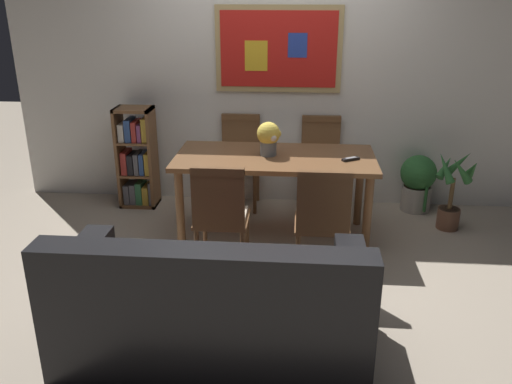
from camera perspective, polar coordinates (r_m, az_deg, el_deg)
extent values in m
plane|color=tan|center=(4.41, 0.95, -7.09)|extent=(12.00, 12.00, 0.00)
cube|color=silver|center=(5.30, 2.06, 12.57)|extent=(5.20, 0.10, 2.60)
cube|color=tan|center=(5.21, 2.41, 15.01)|extent=(1.20, 0.02, 0.80)
cube|color=red|center=(5.19, 2.41, 14.99)|extent=(1.10, 0.01, 0.70)
cube|color=gold|center=(5.21, 0.01, 14.36)|extent=(0.22, 0.00, 0.28)
cube|color=#263FA5|center=(5.18, 4.47, 15.38)|extent=(0.18, 0.00, 0.22)
cube|color=brown|center=(4.52, 2.05, 3.65)|extent=(1.69, 0.82, 0.04)
cylinder|color=brown|center=(4.44, -8.12, -2.02)|extent=(0.07, 0.07, 0.71)
cylinder|color=brown|center=(4.38, 11.81, -2.66)|extent=(0.07, 0.07, 0.71)
cylinder|color=brown|center=(5.04, -6.51, 0.90)|extent=(0.07, 0.07, 0.71)
cylinder|color=brown|center=(4.98, 10.99, 0.39)|extent=(0.07, 0.07, 0.71)
cube|color=brown|center=(4.05, -3.63, -2.93)|extent=(0.40, 0.40, 0.03)
cube|color=#C6B299|center=(4.04, -3.64, -2.57)|extent=(0.36, 0.36, 0.03)
cylinder|color=brown|center=(4.02, -6.31, -6.74)|extent=(0.04, 0.04, 0.42)
cylinder|color=brown|center=(3.98, -1.46, -6.97)|extent=(0.04, 0.04, 0.42)
cylinder|color=brown|center=(4.32, -5.47, -4.66)|extent=(0.04, 0.04, 0.42)
cylinder|color=brown|center=(4.28, -0.97, -4.84)|extent=(0.04, 0.04, 0.42)
cube|color=brown|center=(3.79, -4.10, -0.68)|extent=(0.38, 0.04, 0.46)
cube|color=brown|center=(3.72, -4.18, 2.18)|extent=(0.38, 0.05, 0.06)
cube|color=brown|center=(4.00, 7.03, -3.40)|extent=(0.40, 0.40, 0.03)
cube|color=#C6B299|center=(3.98, 7.05, -3.04)|extent=(0.36, 0.36, 0.03)
cylinder|color=brown|center=(3.94, 4.47, -7.34)|extent=(0.04, 0.04, 0.42)
cylinder|color=brown|center=(3.95, 9.44, -7.45)|extent=(0.04, 0.04, 0.42)
cylinder|color=brown|center=(4.24, 4.52, -5.16)|extent=(0.04, 0.04, 0.42)
cylinder|color=brown|center=(4.26, 9.12, -5.28)|extent=(0.04, 0.04, 0.42)
cube|color=brown|center=(3.73, 7.28, -1.15)|extent=(0.38, 0.04, 0.46)
cube|color=brown|center=(3.66, 7.42, 1.74)|extent=(0.38, 0.05, 0.06)
cube|color=brown|center=(5.27, -1.82, 2.88)|extent=(0.40, 0.40, 0.03)
cube|color=#C6B299|center=(5.26, -1.82, 3.17)|extent=(0.36, 0.36, 0.03)
cylinder|color=brown|center=(5.49, 0.17, 1.16)|extent=(0.04, 0.04, 0.42)
cylinder|color=brown|center=(5.53, -3.34, 1.26)|extent=(0.04, 0.04, 0.42)
cylinder|color=brown|center=(5.17, -0.13, -0.12)|extent=(0.04, 0.04, 0.42)
cylinder|color=brown|center=(5.21, -3.86, -0.01)|extent=(0.04, 0.04, 0.42)
cube|color=brown|center=(5.38, -1.63, 5.94)|extent=(0.38, 0.04, 0.46)
cube|color=brown|center=(5.33, -1.65, 8.01)|extent=(0.38, 0.05, 0.06)
cube|color=brown|center=(5.24, 6.88, 2.63)|extent=(0.40, 0.40, 0.03)
cube|color=#C6B299|center=(5.23, 6.89, 2.91)|extent=(0.36, 0.36, 0.03)
cylinder|color=brown|center=(5.49, 8.50, 0.90)|extent=(0.04, 0.04, 0.42)
cylinder|color=brown|center=(5.47, 4.95, 1.01)|extent=(0.04, 0.04, 0.42)
cylinder|color=brown|center=(5.17, 8.71, -0.39)|extent=(0.04, 0.04, 0.42)
cylinder|color=brown|center=(5.15, 4.94, -0.28)|extent=(0.04, 0.04, 0.42)
cube|color=brown|center=(5.35, 6.94, 5.70)|extent=(0.38, 0.04, 0.46)
cube|color=brown|center=(5.30, 7.03, 7.79)|extent=(0.38, 0.05, 0.06)
cube|color=black|center=(3.32, -4.44, -13.49)|extent=(1.80, 0.84, 0.40)
cube|color=black|center=(2.83, -5.70, -10.13)|extent=(1.80, 0.20, 0.44)
cube|color=black|center=(3.38, -18.43, -7.86)|extent=(0.18, 0.80, 0.22)
cube|color=black|center=(3.14, 10.36, -9.35)|extent=(0.18, 0.80, 0.22)
cube|color=#8C6B4C|center=(3.08, -13.55, -9.15)|extent=(0.32, 0.16, 0.33)
cube|color=maroon|center=(2.98, -5.18, -9.73)|extent=(0.32, 0.16, 0.33)
cube|color=brown|center=(5.49, -14.26, 3.65)|extent=(0.03, 0.28, 1.00)
cube|color=brown|center=(5.39, -10.93, 3.61)|extent=(0.03, 0.28, 1.00)
cube|color=brown|center=(5.59, -12.22, -1.12)|extent=(0.36, 0.28, 0.03)
cube|color=brown|center=(5.31, -13.03, 8.63)|extent=(0.36, 0.28, 0.03)
cube|color=brown|center=(5.49, -12.47, 1.97)|extent=(0.30, 0.28, 0.02)
cube|color=brown|center=(5.39, -12.75, 5.32)|extent=(0.30, 0.28, 0.02)
cube|color=#595960|center=(5.59, -13.40, 0.00)|extent=(0.05, 0.22, 0.20)
cube|color=#595960|center=(5.57, -12.78, 0.03)|extent=(0.06, 0.22, 0.21)
cube|color=#337247|center=(5.54, -12.17, 0.09)|extent=(0.06, 0.22, 0.22)
cube|color=gold|center=(5.53, -11.49, -0.12)|extent=(0.06, 0.22, 0.18)
cube|color=#595960|center=(5.51, -10.91, 0.08)|extent=(0.05, 0.22, 0.23)
cube|color=#B2332D|center=(5.48, -13.67, 3.20)|extent=(0.06, 0.22, 0.22)
cube|color=black|center=(5.46, -13.03, 3.07)|extent=(0.06, 0.22, 0.20)
cube|color=#595960|center=(5.45, -12.43, 3.12)|extent=(0.05, 0.22, 0.21)
cube|color=#2D4C8C|center=(5.43, -11.89, 3.11)|extent=(0.05, 0.22, 0.21)
cube|color=gold|center=(5.41, -11.33, 3.14)|extent=(0.05, 0.22, 0.22)
cube|color=beige|center=(5.40, -13.95, 6.31)|extent=(0.06, 0.22, 0.17)
cube|color=#2D4C8C|center=(5.37, -13.30, 6.54)|extent=(0.06, 0.22, 0.22)
cube|color=#B2332D|center=(5.36, -12.67, 6.45)|extent=(0.04, 0.22, 0.20)
cube|color=#7F3F72|center=(5.34, -12.14, 6.31)|extent=(0.04, 0.22, 0.17)
cube|color=gold|center=(5.32, -11.56, 6.63)|extent=(0.06, 0.22, 0.23)
cylinder|color=#B2ADA3|center=(5.53, 16.72, -0.61)|extent=(0.29, 0.29, 0.25)
cylinder|color=#332319|center=(5.49, 16.84, 0.51)|extent=(0.26, 0.26, 0.02)
sphere|color=#2D6B33|center=(5.44, 17.00, 1.98)|extent=(0.35, 0.35, 0.35)
cylinder|color=#2D6B33|center=(5.39, 17.68, -0.80)|extent=(0.03, 0.03, 0.25)
cylinder|color=#2D6B33|center=(5.62, 17.94, 0.22)|extent=(0.03, 0.03, 0.22)
cylinder|color=brown|center=(5.21, 19.86, -2.66)|extent=(0.20, 0.20, 0.19)
cylinder|color=#332319|center=(5.18, 19.97, -1.78)|extent=(0.18, 0.18, 0.02)
cylinder|color=brown|center=(5.12, 20.19, -0.17)|extent=(0.04, 0.04, 0.29)
cone|color=#2D6B33|center=(5.08, 22.16, 2.30)|extent=(0.11, 0.30, 0.26)
cone|color=#2D6B33|center=(5.14, 20.87, 2.90)|extent=(0.25, 0.19, 0.28)
cone|color=#2D6B33|center=(5.09, 19.58, 2.51)|extent=(0.21, 0.21, 0.22)
cone|color=#2D6B33|center=(4.97, 19.61, 2.44)|extent=(0.18, 0.25, 0.27)
cone|color=#2D6B33|center=(4.96, 21.12, 2.16)|extent=(0.24, 0.14, 0.26)
cylinder|color=slate|center=(4.52, 1.33, 4.70)|extent=(0.14, 0.14, 0.12)
sphere|color=#EACC4C|center=(4.48, 1.34, 6.28)|extent=(0.19, 0.19, 0.19)
sphere|color=#D86633|center=(4.55, 0.90, 6.63)|extent=(0.07, 0.07, 0.07)
sphere|color=silver|center=(4.42, 1.84, 5.81)|extent=(0.06, 0.06, 0.06)
sphere|color=#EACC4C|center=(4.50, 2.31, 6.25)|extent=(0.06, 0.06, 0.06)
cube|color=black|center=(4.46, 10.10, 3.48)|extent=(0.16, 0.12, 0.02)
cube|color=gray|center=(4.45, 10.11, 3.63)|extent=(0.10, 0.08, 0.00)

